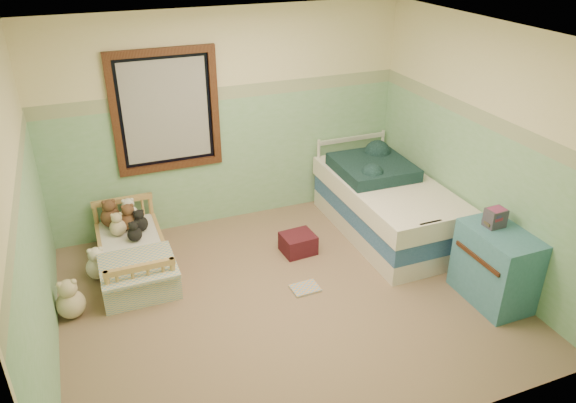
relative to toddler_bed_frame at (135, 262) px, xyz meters
name	(u,v)px	position (x,y,z in m)	size (l,w,h in m)	color
floor	(286,299)	(1.30, -1.05, -0.10)	(4.20, 3.60, 0.02)	#7C6754
ceiling	(285,35)	(1.30, -1.05, 2.42)	(4.20, 3.60, 0.02)	silver
wall_back	(228,120)	(1.30, 0.75, 1.16)	(4.20, 0.04, 2.50)	beige
wall_front	(394,302)	(1.30, -2.85, 1.16)	(4.20, 0.04, 2.50)	beige
wall_left	(25,227)	(-0.80, -1.05, 1.16)	(0.04, 3.60, 2.50)	beige
wall_right	(481,150)	(3.40, -1.05, 1.16)	(0.04, 3.60, 2.50)	beige
wainscot_mint	(231,161)	(1.30, 0.74, 0.66)	(4.20, 0.01, 1.50)	#74AD74
border_strip	(227,93)	(1.30, 0.74, 1.49)	(4.20, 0.01, 0.15)	#49674F
window_frame	(166,112)	(0.60, 0.71, 1.36)	(1.16, 0.06, 1.36)	black
window_blinds	(166,111)	(0.60, 0.72, 1.36)	(0.92, 0.01, 1.12)	#B6B6B1
toddler_bed_frame	(135,262)	(0.00, 0.00, 0.00)	(0.66, 1.33, 0.17)	tan
toddler_mattress	(133,251)	(0.00, 0.00, 0.15)	(0.61, 1.27, 0.12)	white
patchwork_quilt	(138,265)	(0.00, -0.41, 0.22)	(0.72, 0.66, 0.03)	#74A0B5
plush_bed_brown	(111,217)	(-0.15, 0.50, 0.32)	(0.22, 0.22, 0.22)	brown
plush_bed_white	(130,215)	(0.05, 0.50, 0.31)	(0.20, 0.20, 0.20)	silver
plush_bed_tan	(118,227)	(-0.10, 0.28, 0.29)	(0.18, 0.18, 0.18)	beige
plush_bed_dark	(140,224)	(0.13, 0.28, 0.29)	(0.17, 0.17, 0.17)	black
plush_floor_cream	(98,268)	(-0.37, -0.02, 0.04)	(0.24, 0.24, 0.24)	white
plush_floor_tan	(71,304)	(-0.65, -0.57, 0.05)	(0.27, 0.27, 0.27)	beige
twin_bed_frame	(385,224)	(2.85, -0.31, 0.02)	(0.97, 1.93, 0.22)	white
twin_boxspring	(387,208)	(2.85, -0.31, 0.24)	(0.97, 1.93, 0.22)	navy
twin_mattress	(388,191)	(2.85, -0.31, 0.46)	(1.01, 1.97, 0.22)	white
teal_blanket	(373,167)	(2.80, -0.01, 0.64)	(0.82, 0.87, 0.14)	black
dresser	(496,266)	(3.16, -1.78, 0.29)	(0.47, 0.75, 0.75)	teal
book_stack	(495,218)	(3.16, -1.66, 0.75)	(0.18, 0.14, 0.18)	#462B2B
red_pillow	(298,243)	(1.73, -0.32, 0.02)	(0.35, 0.31, 0.22)	maroon
floor_book	(305,288)	(1.53, -0.99, -0.07)	(0.28, 0.21, 0.03)	#F3A845
extra_plush_0	(130,221)	(0.03, 0.36, 0.31)	(0.21, 0.21, 0.21)	brown
extra_plush_1	(135,234)	(0.05, 0.09, 0.28)	(0.15, 0.15, 0.15)	black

